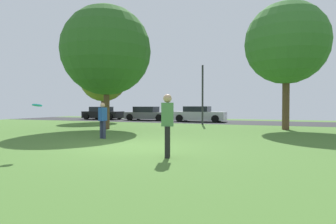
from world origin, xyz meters
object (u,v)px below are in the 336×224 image
person_catcher (167,122)px  parked_car_grey (148,114)px  birch_tree_lone (106,51)px  oak_tree_right (103,78)px  parked_car_black (103,113)px  oak_tree_left (286,43)px  parked_car_silver (199,115)px  street_lamp_post (203,95)px  person_bystander (103,119)px  frisbee_disc (37,105)px

person_catcher → parked_car_grey: bearing=-79.7°
birch_tree_lone → oak_tree_right: birch_tree_lone is taller
person_catcher → parked_car_black: (-14.46, 17.81, -0.36)m
birch_tree_lone → oak_tree_left: size_ratio=0.99×
person_catcher → parked_car_black: 22.94m
birch_tree_lone → oak_tree_right: size_ratio=1.23×
person_catcher → oak_tree_left: bearing=-123.2°
parked_car_silver → street_lamp_post: bearing=-70.9°
person_bystander → parked_car_grey: (-4.86, 14.56, -0.23)m
birch_tree_lone → parked_car_grey: size_ratio=1.69×
birch_tree_lone → person_catcher: birch_tree_lone is taller
birch_tree_lone → street_lamp_post: bearing=55.2°
frisbee_disc → parked_car_grey: 19.63m
street_lamp_post → birch_tree_lone: bearing=-124.8°
birch_tree_lone → oak_tree_left: (10.14, 3.62, 0.36)m
person_bystander → street_lamp_post: bearing=0.4°
birch_tree_lone → parked_car_silver: 11.12m
oak_tree_left → frisbee_disc: 14.34m
person_bystander → street_lamp_post: 10.73m
frisbee_disc → street_lamp_post: bearing=86.3°
frisbee_disc → street_lamp_post: size_ratio=0.07×
parked_car_silver → person_bystander: bearing=-91.9°
oak_tree_right → person_bystander: size_ratio=3.90×
person_catcher → street_lamp_post: size_ratio=0.39×
person_catcher → birch_tree_lone: bearing=-63.8°
birch_tree_lone → oak_tree_left: 10.77m
oak_tree_left → frisbee_disc: size_ratio=24.30×
person_bystander → parked_car_grey: size_ratio=0.35×
birch_tree_lone → parked_car_black: birch_tree_lone is taller
oak_tree_left → street_lamp_post: (-5.78, 2.64, -2.88)m
oak_tree_right → birch_tree_lone: bearing=-54.2°
oak_tree_left → parked_car_grey: (-12.34, 6.69, -4.51)m
frisbee_disc → oak_tree_right: bearing=118.4°
person_bystander → frisbee_disc: bearing=-160.5°
parked_car_black → parked_car_grey: parked_car_grey is taller
parked_car_silver → street_lamp_post: street_lamp_post is taller
birch_tree_lone → person_bystander: (2.66, -4.24, -3.92)m
person_bystander → parked_car_silver: (0.47, 14.08, -0.21)m
street_lamp_post → person_catcher: bearing=-79.3°
frisbee_disc → parked_car_silver: 18.34m
oak_tree_left → frisbee_disc: bearing=-119.1°
oak_tree_left → person_bystander: oak_tree_left is taller
oak_tree_left → parked_car_black: size_ratio=1.83×
parked_car_black → parked_car_silver: size_ratio=0.91×
person_bystander → parked_car_black: bearing=44.3°
parked_car_black → parked_car_silver: (10.64, -0.57, 0.03)m
person_catcher → person_bystander: 5.33m
street_lamp_post → parked_car_grey: bearing=148.3°
person_bystander → parked_car_grey: bearing=28.0°
birch_tree_lone → frisbee_disc: (3.40, -8.48, -3.33)m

